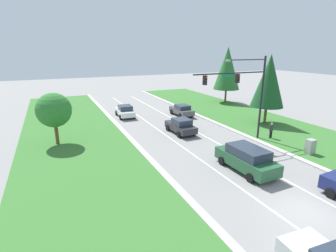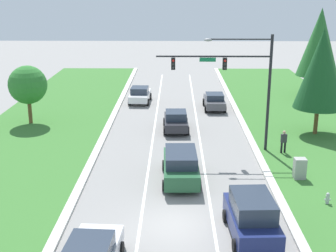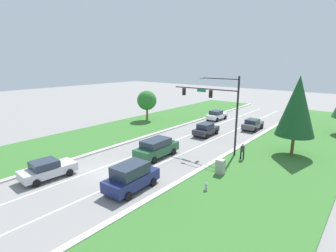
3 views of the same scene
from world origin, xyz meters
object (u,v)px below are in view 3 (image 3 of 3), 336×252
Objects in this scene: graphite_sedan at (253,124)px; fire_hydrant at (206,187)px; traffic_signal_mast at (218,102)px; forest_suv at (156,148)px; white_sedan at (217,115)px; utility_cabinet at (220,167)px; charcoal_sedan at (206,129)px; pedestrian at (242,151)px; silver_sedan at (47,169)px; conifer_far_right_tree at (297,106)px; oak_near_left_tree at (147,100)px; navy_suv at (131,177)px.

fire_hydrant is (4.44, -20.27, -0.45)m from graphite_sedan.
traffic_signal_mast is 8.01m from forest_suv.
traffic_signal_mast reaches higher than white_sedan.
utility_cabinet is (3.80, -16.85, -0.12)m from graphite_sedan.
charcoal_sedan is 6.10× the size of fire_hydrant.
pedestrian reaches higher than graphite_sedan.
pedestrian is at bearing -10.86° from traffic_signal_mast.
silver_sedan is 20.09m from charcoal_sedan.
conifer_far_right_tree is at bearing 55.92° from silver_sedan.
traffic_signal_mast is 7.84m from conifer_far_right_tree.
traffic_signal_mast is 11.70× the size of fire_hydrant.
fire_hydrant is at bearing -60.55° from white_sedan.
charcoal_sedan is (-3.66, -6.89, 0.02)m from graphite_sedan.
utility_cabinet is at bearing 45.41° from silver_sedan.
forest_suv is 1.20× the size of charcoal_sedan.
graphite_sedan is (7.26, -2.53, -0.01)m from white_sedan.
fire_hydrant is (11.70, -22.80, -0.47)m from white_sedan.
white_sedan is 0.86× the size of oak_near_left_tree.
graphite_sedan is at bearing 77.38° from forest_suv.
pedestrian is at bearing 67.54° from navy_suv.
graphite_sedan is 0.93× the size of silver_sedan.
silver_sedan is 6.49× the size of fire_hydrant.
pedestrian is (3.82, -12.33, 0.14)m from graphite_sedan.
silver_sedan is (-7.13, -26.68, -0.00)m from graphite_sedan.
fire_hydrant is (0.62, -7.94, -0.59)m from pedestrian.
graphite_sedan is at bearing 60.40° from charcoal_sedan.
forest_suv reaches higher than utility_cabinet.
traffic_signal_mast reaches higher than navy_suv.
utility_cabinet is at bearing 74.45° from pedestrian.
conifer_far_right_tree reaches higher than navy_suv.
fire_hydrant is 13.67m from conifer_far_right_tree.
forest_suv is 0.62× the size of conifer_far_right_tree.
fire_hydrant is 25.61m from oak_near_left_tree.
conifer_far_right_tree is (7.51, 15.78, 4.19)m from navy_suv.
utility_cabinet is (7.19, 0.24, -0.30)m from forest_suv.
white_sedan is 6.14× the size of fire_hydrant.
white_sedan is at bearing -68.60° from pedestrian.
navy_suv reaches higher than fire_hydrant.
charcoal_sedan reaches higher than graphite_sedan.
oak_near_left_tree is at bearing 173.49° from conifer_far_right_tree.
silver_sedan is at bearing 37.34° from pedestrian.
traffic_signal_mast reaches higher than fire_hydrant.
conifer_far_right_tree is (6.82, 3.86, -0.22)m from traffic_signal_mast.
white_sedan is 29.21m from silver_sedan.
conifer_far_right_tree reaches higher than utility_cabinet.
pedestrian is (3.31, -0.63, -4.51)m from traffic_signal_mast.
utility_cabinet is (7.46, -9.96, -0.15)m from charcoal_sedan.
oak_near_left_tree is (-19.84, 7.16, 2.42)m from pedestrian.
utility_cabinet is 0.27× the size of oak_near_left_tree.
navy_suv is 17.97m from conifer_far_right_tree.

